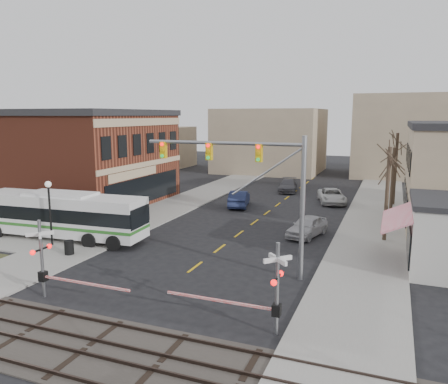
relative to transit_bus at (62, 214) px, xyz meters
The scene contains 21 objects.
ground 12.50m from the transit_bus, 18.78° to the right, with size 160.00×160.00×0.00m, color black.
sidewalk_west 16.27m from the transit_bus, 82.19° to the left, with size 5.00×60.00×0.12m, color gray.
sidewalk_east 26.63m from the transit_bus, 37.08° to the left, with size 5.00×60.00×0.12m, color gray.
ballast_strip 16.84m from the transit_bus, 45.68° to the right, with size 160.00×5.00×0.06m, color #332D28.
rail_tracks 16.83m from the transit_bus, 45.68° to the right, with size 160.00×3.91×0.14m.
brick_building 19.67m from the transit_bus, 141.82° to the left, with size 30.40×15.40×9.60m.
tree_east_a 23.66m from the transit_bus, 19.87° to the left, with size 0.28×0.28×6.75m.
tree_east_b 26.55m from the transit_bus, 31.93° to the left, with size 0.28×0.28×6.30m.
tree_east_c 31.68m from the transit_bus, 44.13° to the left, with size 0.28×0.28×7.20m.
transit_bus is the anchor object (origin of this frame).
traffic_signal_mast 15.93m from the transit_bus, ahead, with size 9.54×0.30×8.00m.
rr_crossing_west 11.09m from the transit_bus, 51.65° to the right, with size 5.60×1.36×4.00m.
rr_crossing_east 19.71m from the transit_bus, 24.56° to the right, with size 5.60×1.36×4.00m.
street_lamp 2.37m from the transit_bus, 71.25° to the right, with size 0.44×0.44×4.51m.
trash_bin 4.55m from the transit_bus, 43.63° to the right, with size 0.60×0.60×0.91m, color black.
car_a 18.29m from the transit_bus, 23.86° to the left, with size 1.82×4.52×1.54m, color #A8A7AC.
car_b 17.81m from the transit_bus, 62.20° to the left, with size 1.72×4.93×1.63m, color #1D2549.
car_c 26.80m from the transit_bus, 51.41° to the left, with size 2.48×5.38×1.49m, color #B4B4B4.
car_d 28.31m from the transit_bus, 67.47° to the left, with size 2.03×5.00×1.45m, color #48484E.
pedestrian_near 2.65m from the transit_bus, ahead, with size 0.59×0.39×1.61m, color #665951.
pedestrian_far 3.43m from the transit_bus, 72.97° to the left, with size 0.86×0.67×1.76m, color #2D2F4F.
Camera 1 is at (10.79, -20.80, 9.07)m, focal length 35.00 mm.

